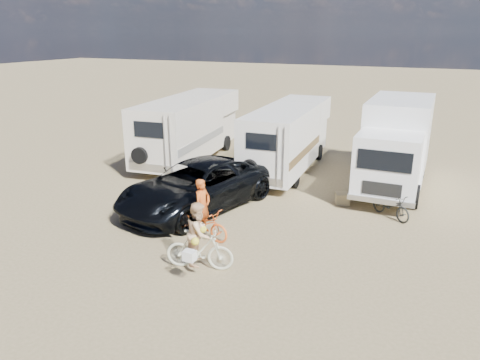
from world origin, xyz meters
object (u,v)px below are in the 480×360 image
at_px(rv_main, 288,139).
at_px(bike_woman, 199,250).
at_px(bike_parked, 391,205).
at_px(crate, 343,198).
at_px(rv_left, 189,130).
at_px(box_truck, 395,146).
at_px(rider_woman, 199,240).
at_px(dark_suv, 196,186).
at_px(cooler, 184,186).
at_px(rider_man, 203,212).
at_px(bike_man, 203,224).

distance_m(rv_main, bike_woman, 9.04).
relative_size(bike_parked, crate, 3.29).
relative_size(rv_main, rv_left, 0.99).
relative_size(box_truck, rider_woman, 3.83).
bearing_deg(dark_suv, cooler, 149.12).
bearing_deg(rv_left, rider_man, -63.05).
distance_m(bike_man, bike_woman, 1.76).
height_order(bike_man, rider_man, rider_man).
bearing_deg(rv_left, rider_woman, -64.25).
distance_m(box_truck, bike_man, 8.18).
height_order(rider_woman, bike_parked, rider_woman).
xyz_separation_m(rider_woman, crate, (2.29, 5.98, -0.61)).
relative_size(bike_woman, rider_man, 1.08).
xyz_separation_m(bike_man, rider_woman, (0.78, -1.58, 0.35)).
distance_m(rv_main, rider_woman, 9.02).
xyz_separation_m(box_truck, bike_parked, (0.34, -2.99, -1.23)).
distance_m(box_truck, rider_woman, 9.17).
bearing_deg(crate, rv_left, 160.89).
xyz_separation_m(box_truck, cooler, (-6.94, -3.62, -1.41)).
height_order(rv_main, bike_parked, rv_main).
bearing_deg(bike_parked, rider_woman, -178.76).
distance_m(rv_left, bike_parked, 9.92).
distance_m(dark_suv, cooler, 1.87).
xyz_separation_m(rv_left, box_truck, (8.99, -0.24, 0.22)).
bearing_deg(rider_woman, dark_suv, 16.55).
bearing_deg(rv_left, cooler, -68.24).
distance_m(rv_main, box_truck, 4.38).
bearing_deg(cooler, rv_left, 107.38).
relative_size(box_truck, rider_man, 3.82).
bearing_deg(box_truck, rv_main, 172.22).
relative_size(dark_suv, bike_man, 3.34).
bearing_deg(rv_left, bike_woman, -64.25).
bearing_deg(rider_woman, bike_parked, -50.42).
distance_m(box_truck, cooler, 7.95).
relative_size(rv_main, dark_suv, 1.24).
bearing_deg(bike_woman, rv_main, -9.64).
relative_size(bike_man, rider_man, 1.07).
bearing_deg(bike_man, box_truck, -24.15).
bearing_deg(box_truck, bike_woman, -113.39).
xyz_separation_m(rv_main, box_truck, (4.34, -0.58, 0.27)).
distance_m(rv_main, bike_parked, 5.96).
bearing_deg(rider_woman, bike_woman, -0.00).
bearing_deg(box_truck, rv_left, 178.33).
relative_size(bike_woman, cooler, 3.00).
distance_m(rv_left, bike_man, 8.48).
bearing_deg(cooler, rv_main, 47.65).
height_order(box_truck, bike_man, box_truck).
bearing_deg(dark_suv, rider_woman, -44.35).
height_order(bike_woman, crate, bike_woman).
xyz_separation_m(rv_left, crate, (7.67, -2.66, -1.23)).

